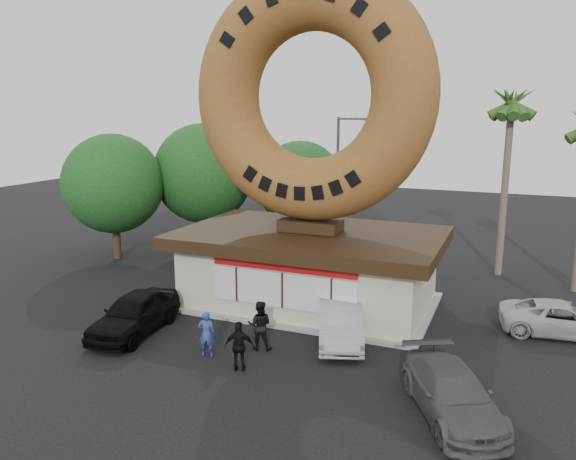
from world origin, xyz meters
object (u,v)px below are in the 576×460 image
Objects in this scene: street_lamp at (340,177)px; car_silver at (340,321)px; car_black at (134,313)px; car_grey at (452,393)px; giant_donut at (312,96)px; person_right at (239,346)px; car_white at (563,319)px; person_center at (260,325)px; donut_shop at (310,265)px; person_left at (206,334)px.

street_lamp is 1.80× the size of car_silver.
car_grey is at bearing -12.44° from car_black.
giant_donut is at bearing -79.49° from street_lamp.
person_right is (0.14, -7.00, -8.13)m from giant_donut.
giant_donut reaches higher than car_white.
giant_donut is 2.24× the size of car_black.
person_center reaches higher than car_white.
giant_donut reaches higher than car_black.
person_center is at bearing 136.56° from car_grey.
street_lamp is 1.72× the size of car_grey.
person_right is (0.11, -1.78, -0.06)m from person_center.
car_silver is at bearing -53.95° from giant_donut.
person_center is 7.17m from car_grey.
car_silver is 0.97× the size of car_white.
donut_shop is 1.40× the size of street_lamp.
giant_donut is 9.61m from person_center.
person_left is at bearing 24.66° from person_center.
car_grey is (8.35, -0.72, -0.15)m from person_left.
giant_donut is at bearing -107.36° from person_right.
person_right is at bearing 119.67° from car_white.
donut_shop is 6.67m from person_left.
donut_shop reaches higher than car_white.
car_silver is at bearing 111.89° from car_grey.
street_lamp is 19.66m from car_grey.
giant_donut is 2.26× the size of car_white.
giant_donut is 2.33× the size of car_silver.
person_left is at bearing -102.47° from donut_shop.
car_grey reaches higher than car_white.
car_black is (-5.08, -0.51, -0.12)m from person_center.
donut_shop reaches higher than person_left.
street_lamp is at bearing -98.69° from person_center.
person_center reaches higher than car_black.
person_left is 0.37× the size of car_silver.
donut_shop is 6.80× the size of person_left.
person_left is 0.36× the size of car_white.
person_right is 0.37× the size of car_black.
street_lamp is at bearing 72.98° from car_black.
giant_donut is 6.28× the size of person_left.
donut_shop reaches higher than car_silver.
person_center reaches higher than person_left.
street_lamp is 4.73× the size of person_right.
donut_shop is 2.52× the size of car_silver.
person_center is (1.46, 1.24, 0.08)m from person_left.
donut_shop is 2.43× the size of car_black.
car_black is 1.04× the size of car_silver.
street_lamp reaches higher than donut_shop.
donut_shop reaches higher than car_grey.
car_grey is at bearing -46.02° from giant_donut.
car_black is at bearing -131.40° from giant_donut.
donut_shop is 6.20× the size of person_center.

